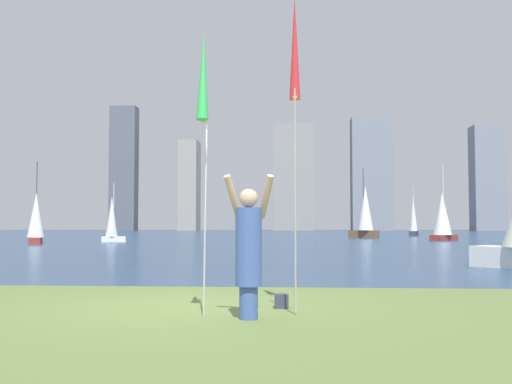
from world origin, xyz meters
name	(u,v)px	position (x,y,z in m)	size (l,w,h in m)	color
ground	(281,237)	(0.00, 50.95, -0.06)	(120.00, 138.00, 0.12)	#5B7038
person	(249,247)	(0.94, -1.08, 0.92)	(0.68, 0.50, 1.86)	#3F59A5
kite_flag_left	(203,83)	(0.34, -1.09, 3.06)	(0.16, 0.47, 3.74)	#B2B2B7
kite_flag_right	(295,54)	(1.54, -0.37, 3.64)	(0.16, 0.92, 4.47)	#B2B2B7
bag	(282,301)	(1.34, -0.04, 0.10)	(0.20, 0.18, 0.20)	#33384C
sailboat_0	(112,221)	(-11.07, 31.19, 1.46)	(1.75, 1.21, 4.06)	white
sailboat_1	(36,219)	(-14.45, 26.80, 1.52)	(1.37, 2.14, 5.09)	maroon
sailboat_2	(365,212)	(7.55, 43.92, 2.26)	(2.59, 2.18, 6.18)	brown
sailboat_3	(413,218)	(13.48, 53.16, 1.89)	(1.25, 1.75, 5.12)	#333D51
sailboat_4	(443,217)	(12.37, 36.27, 1.72)	(2.47, 2.67, 5.78)	maroon
skyline_tower_0	(124,168)	(-32.17, 104.90, 12.11)	(5.05, 3.19, 24.21)	#565B66
skyline_tower_1	(189,186)	(-19.55, 106.78, 8.80)	(3.61, 5.50, 17.59)	gray
skyline_tower_2	(294,178)	(0.95, 107.61, 10.27)	(7.71, 6.66, 20.54)	gray
skyline_tower_3	(371,174)	(15.80, 105.60, 10.75)	(7.62, 4.95, 21.50)	gray
skyline_tower_4	(487,178)	(37.33, 105.41, 9.87)	(5.61, 4.53, 19.75)	gray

